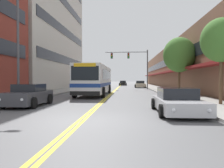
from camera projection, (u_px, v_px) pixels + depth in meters
ground_plane at (118, 87)px, 45.70m from camera, size 240.00×240.00×0.00m
sidewalk_left at (85, 87)px, 46.21m from camera, size 3.41×106.00×0.14m
sidewalk_right at (153, 87)px, 45.19m from camera, size 3.41×106.00×0.14m
centre_line at (118, 87)px, 45.70m from camera, size 0.34×106.00×0.01m
office_tower_left at (33, 5)px, 39.47m from camera, size 12.08×27.98×30.38m
storefront_row_right at (182, 69)px, 44.70m from camera, size 9.10×68.00×7.76m
city_bus at (95, 79)px, 23.44m from camera, size 2.89×11.20×3.04m
car_white_parked_left_near at (90, 85)px, 36.55m from camera, size 2.18×4.49×1.42m
car_red_parked_left_mid at (96, 85)px, 42.94m from camera, size 2.15×4.18×1.27m
car_dark_grey_parked_left_far at (28, 96)px, 13.65m from camera, size 2.02×4.22×1.38m
car_silver_parked_right_foreground at (177, 101)px, 10.81m from camera, size 2.19×4.81×1.25m
car_champagne_parked_right_mid at (140, 84)px, 43.51m from camera, size 2.11×4.37×1.37m
car_black_moving_lead at (123, 83)px, 58.78m from camera, size 2.06×4.88×1.30m
traffic_signal_mast at (133, 61)px, 36.55m from camera, size 7.12×0.38×6.59m
street_lamp_left_near at (21, 24)px, 14.25m from camera, size 1.99×0.28×9.13m
street_tree_right_near at (221, 40)px, 13.46m from camera, size 2.49×2.49×5.33m
street_tree_right_mid at (179, 55)px, 24.45m from camera, size 3.56×3.56×6.24m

